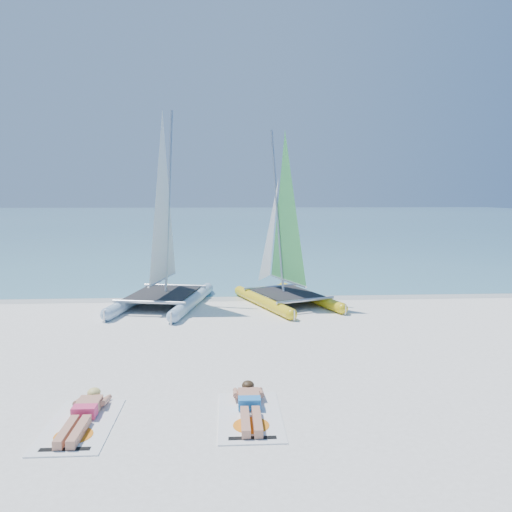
{
  "coord_description": "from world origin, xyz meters",
  "views": [
    {
      "loc": [
        -0.16,
        -11.42,
        3.53
      ],
      "look_at": [
        0.56,
        1.2,
        1.95
      ],
      "focal_mm": 35.0,
      "sensor_mm": 36.0,
      "label": 1
    }
  ],
  "objects": [
    {
      "name": "sunbather_a",
      "position": [
        -2.43,
        -3.83,
        0.12
      ],
      "size": [
        0.37,
        1.73,
        0.26
      ],
      "color": "tan",
      "rests_on": "towel_a"
    },
    {
      "name": "wet_sand_strip",
      "position": [
        0.0,
        5.5,
        0.0
      ],
      "size": [
        140.0,
        1.4,
        0.01
      ],
      "primitive_type": "cube",
      "color": "silver",
      "rests_on": "ground"
    },
    {
      "name": "catamaran_yellow",
      "position": [
        1.57,
        4.67,
        1.83
      ],
      "size": [
        3.45,
        4.71,
        5.82
      ],
      "rotation": [
        0.0,
        0.0,
        0.37
      ],
      "color": "#FFF91A",
      "rests_on": "ground"
    },
    {
      "name": "catamaran_blue",
      "position": [
        -2.19,
        4.37,
        1.93
      ],
      "size": [
        3.12,
        5.09,
        6.48
      ],
      "rotation": [
        0.0,
        0.0,
        -0.19
      ],
      "color": "#A5C2D9",
      "rests_on": "ground"
    },
    {
      "name": "ground",
      "position": [
        0.0,
        0.0,
        0.0
      ],
      "size": [
        140.0,
        140.0,
        0.0
      ],
      "primitive_type": "plane",
      "color": "white",
      "rests_on": "ground"
    },
    {
      "name": "towel_b",
      "position": [
        0.18,
        -3.85,
        0.01
      ],
      "size": [
        1.0,
        1.85,
        0.02
      ],
      "primitive_type": "cube",
      "color": "white",
      "rests_on": "ground"
    },
    {
      "name": "towel_a",
      "position": [
        -2.43,
        -4.02,
        0.01
      ],
      "size": [
        1.0,
        1.85,
        0.02
      ],
      "primitive_type": "cube",
      "color": "white",
      "rests_on": "ground"
    },
    {
      "name": "sea",
      "position": [
        0.0,
        63.0,
        0.01
      ],
      "size": [
        140.0,
        115.0,
        0.01
      ],
      "primitive_type": "cube",
      "color": "#73B5C1",
      "rests_on": "ground"
    },
    {
      "name": "sunbather_b",
      "position": [
        0.18,
        -3.66,
        0.12
      ],
      "size": [
        0.37,
        1.73,
        0.26
      ],
      "color": "tan",
      "rests_on": "towel_b"
    }
  ]
}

